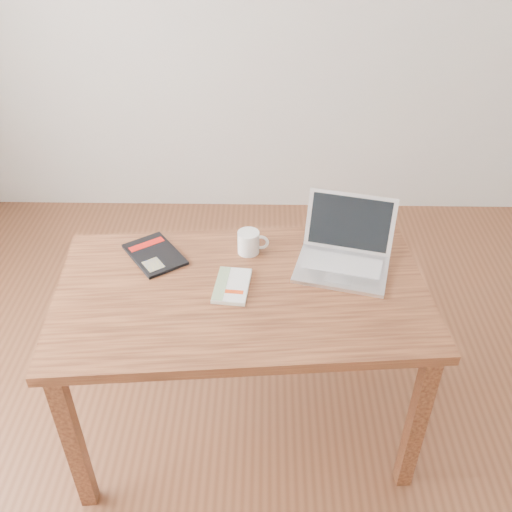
{
  "coord_description": "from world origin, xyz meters",
  "views": [
    {
      "loc": [
        -0.06,
        -1.39,
        2.05
      ],
      "look_at": [
        -0.1,
        0.24,
        0.85
      ],
      "focal_mm": 40.0,
      "sensor_mm": 36.0,
      "label": 1
    }
  ],
  "objects_px": {
    "coffee_mug": "(249,242)",
    "white_guidebook": "(232,286)",
    "desk": "(242,307)",
    "laptop": "(344,252)",
    "black_guidebook": "(155,254)"
  },
  "relations": [
    {
      "from": "desk",
      "to": "white_guidebook",
      "type": "xyz_separation_m",
      "value": [
        -0.04,
        0.0,
        0.1
      ]
    },
    {
      "from": "coffee_mug",
      "to": "white_guidebook",
      "type": "bearing_deg",
      "value": -104.17
    },
    {
      "from": "white_guidebook",
      "to": "coffee_mug",
      "type": "bearing_deg",
      "value": 81.65
    },
    {
      "from": "white_guidebook",
      "to": "black_guidebook",
      "type": "xyz_separation_m",
      "value": [
        -0.31,
        0.19,
        -0.0
      ]
    },
    {
      "from": "desk",
      "to": "black_guidebook",
      "type": "xyz_separation_m",
      "value": [
        -0.34,
        0.19,
        0.1
      ]
    },
    {
      "from": "desk",
      "to": "black_guidebook",
      "type": "height_order",
      "value": "black_guidebook"
    },
    {
      "from": "laptop",
      "to": "coffee_mug",
      "type": "bearing_deg",
      "value": -175.57
    },
    {
      "from": "desk",
      "to": "laptop",
      "type": "xyz_separation_m",
      "value": [
        0.38,
        0.16,
        0.14
      ]
    },
    {
      "from": "coffee_mug",
      "to": "laptop",
      "type": "bearing_deg",
      "value": -9.85
    },
    {
      "from": "white_guidebook",
      "to": "laptop",
      "type": "height_order",
      "value": "laptop"
    },
    {
      "from": "white_guidebook",
      "to": "black_guidebook",
      "type": "relative_size",
      "value": 0.7
    },
    {
      "from": "white_guidebook",
      "to": "desk",
      "type": "bearing_deg",
      "value": 0.06
    },
    {
      "from": "black_guidebook",
      "to": "laptop",
      "type": "relative_size",
      "value": 0.74
    },
    {
      "from": "laptop",
      "to": "black_guidebook",
      "type": "bearing_deg",
      "value": -167.98
    },
    {
      "from": "desk",
      "to": "coffee_mug",
      "type": "xyz_separation_m",
      "value": [
        0.02,
        0.22,
        0.14
      ]
    }
  ]
}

